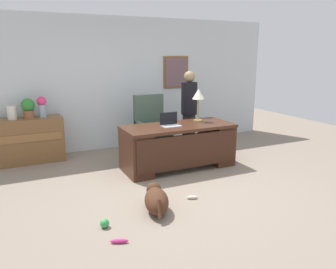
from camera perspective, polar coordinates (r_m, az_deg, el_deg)
The scene contains 15 objects.
ground_plane at distance 5.14m, azimuth 1.71°, elevation -8.84°, with size 12.00×12.00×0.00m, color gray.
back_wall at distance 7.19m, azimuth -7.72°, elevation 8.61°, with size 7.00×0.16×2.70m.
desk at distance 5.83m, azimuth 1.86°, elevation -1.76°, with size 1.93×0.82×0.76m.
credenza at distance 6.66m, azimuth -22.63°, elevation -0.92°, with size 1.22×0.50×0.82m.
armchair at distance 6.60m, azimuth -2.79°, elevation 0.91°, with size 0.60×0.59×1.18m.
person_standing at distance 6.72m, azimuth 3.59°, elevation 3.98°, with size 0.32×0.32×1.63m.
dog_lying at distance 4.34m, azimuth -2.03°, elevation -10.99°, with size 0.44×0.71×0.30m.
laptop at distance 5.70m, azimuth 0.37°, elevation 2.03°, with size 0.32×0.22×0.22m.
desk_lamp at distance 6.07m, azimuth 5.20°, elevation 6.52°, with size 0.22×0.22×0.59m.
vase_with_flowers at distance 6.56m, azimuth -20.68°, elevation 4.67°, with size 0.17×0.17×0.38m.
vase_empty at distance 6.55m, azimuth -25.06°, elevation 3.38°, with size 0.16×0.16×0.24m, color silver.
potted_plant at distance 6.55m, azimuth -22.73°, elevation 4.29°, with size 0.24×0.24×0.36m.
dog_toy_ball at distance 4.07m, azimuth -10.74°, elevation -14.63°, with size 0.11×0.11×0.11m, color green.
dog_toy_bone at distance 3.77m, azimuth -8.28°, elevation -17.50°, with size 0.19×0.05×0.05m, color #D8338C.
dog_toy_plush at distance 4.73m, azimuth 4.15°, elevation -10.62°, with size 0.16×0.05×0.05m, color beige.
Camera 1 is at (-2.17, -4.23, 1.96)m, focal length 35.81 mm.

